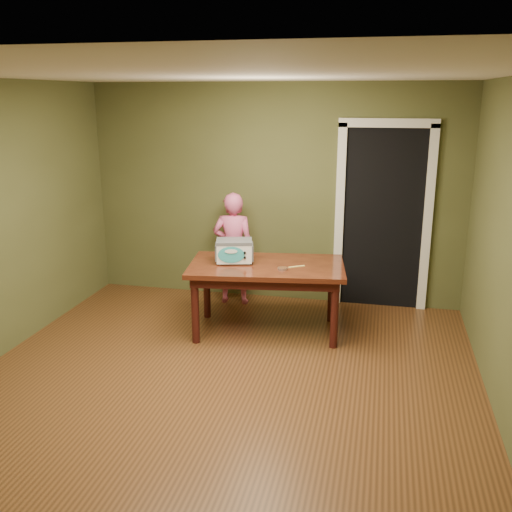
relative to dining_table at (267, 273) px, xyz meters
name	(u,v)px	position (x,y,z in m)	size (l,w,h in m)	color
floor	(216,394)	(-0.14, -1.41, -0.65)	(5.00, 5.00, 0.00)	brown
room_shell	(212,195)	(-0.14, -1.41, 1.06)	(4.52, 5.02, 2.61)	#4F542C
doorway	(383,214)	(1.16, 1.38, 0.41)	(1.10, 0.66, 2.25)	black
dining_table	(267,273)	(0.00, 0.00, 0.00)	(1.71, 1.11, 0.75)	#35140C
toy_oven	(234,250)	(-0.35, 0.00, 0.23)	(0.44, 0.35, 0.24)	#4C4F54
baking_pan	(283,269)	(0.20, -0.15, 0.11)	(0.10, 0.10, 0.02)	silver
spatula	(297,267)	(0.32, -0.03, 0.10)	(0.18, 0.03, 0.01)	#D2BC5B
child	(233,249)	(-0.57, 0.79, 0.03)	(0.49, 0.32, 1.36)	#E35D93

